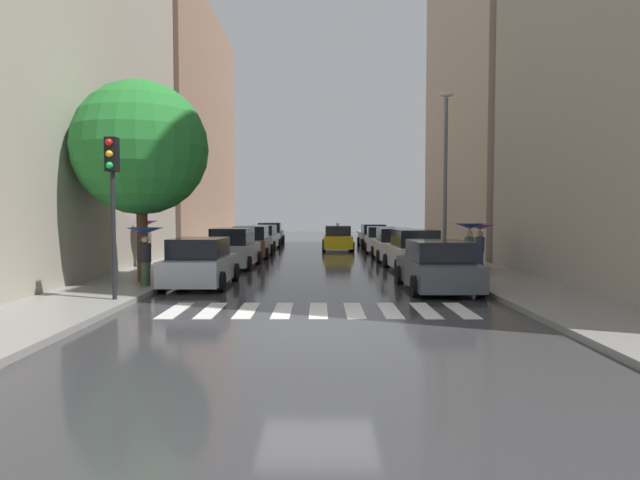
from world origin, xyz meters
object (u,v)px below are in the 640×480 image
at_px(parked_car_left_fourth, 262,238).
at_px(taxi_midroad, 336,239).
at_px(parked_car_left_fifth, 269,234).
at_px(traffic_light_left_corner, 111,182).
at_px(pedestrian_foreground, 479,235).
at_px(parked_car_right_second, 412,252).
at_px(parked_car_right_nearest, 436,267).
at_px(lamp_post_right, 444,167).
at_px(pedestrian_near_tree, 146,234).
at_px(parked_car_left_third, 251,243).
at_px(parked_car_left_nearest, 199,264).
at_px(parked_car_right_fifth, 372,236).
at_px(street_tree_left, 140,148).
at_px(parked_car_right_fourth, 380,240).
at_px(pedestrian_by_kerb, 468,236).
at_px(parked_car_right_third, 393,245).
at_px(parked_car_left_second, 232,249).
at_px(pedestrian_far_side, 144,242).

height_order(parked_car_left_fourth, taxi_midroad, taxi_midroad).
height_order(parked_car_left_fifth, traffic_light_left_corner, traffic_light_left_corner).
bearing_deg(pedestrian_foreground, parked_car_right_second, -74.70).
bearing_deg(parked_car_right_nearest, parked_car_right_second, -2.64).
height_order(parked_car_left_fourth, lamp_post_right, lamp_post_right).
relative_size(pedestrian_near_tree, lamp_post_right, 0.26).
relative_size(taxi_midroad, lamp_post_right, 0.58).
bearing_deg(parked_car_left_third, parked_car_left_nearest, 178.44).
distance_m(parked_car_right_fifth, pedestrian_foreground, 17.72).
relative_size(parked_car_left_fifth, taxi_midroad, 1.07).
relative_size(taxi_midroad, street_tree_left, 0.66).
height_order(parked_car_right_nearest, parked_car_right_fourth, parked_car_right_fourth).
bearing_deg(pedestrian_by_kerb, parked_car_right_second, -179.85).
relative_size(taxi_midroad, pedestrian_by_kerb, 2.30).
relative_size(parked_car_left_third, pedestrian_foreground, 2.53).
bearing_deg(parked_car_left_nearest, parked_car_right_second, -60.31).
height_order(parked_car_right_third, parked_car_right_fifth, parked_car_right_third).
distance_m(parked_car_left_fifth, pedestrian_by_kerb, 24.72).
relative_size(parked_car_left_nearest, parked_car_left_fifth, 0.85).
distance_m(parked_car_left_nearest, taxi_midroad, 18.22).
relative_size(parked_car_left_third, taxi_midroad, 1.06).
distance_m(parked_car_left_second, parked_car_right_nearest, 10.32).
bearing_deg(traffic_light_left_corner, pedestrian_far_side, 91.35).
relative_size(parked_car_left_third, parked_car_right_second, 1.06).
bearing_deg(parked_car_left_nearest, parked_car_left_third, -0.78).
bearing_deg(pedestrian_near_tree, parked_car_right_third, 86.95).
height_order(pedestrian_near_tree, pedestrian_by_kerb, pedestrian_near_tree).
height_order(parked_car_right_third, pedestrian_near_tree, pedestrian_near_tree).
relative_size(pedestrian_near_tree, traffic_light_left_corner, 0.46).
bearing_deg(street_tree_left, taxi_midroad, 67.69).
bearing_deg(parked_car_left_second, pedestrian_near_tree, 108.94).
xyz_separation_m(parked_car_left_nearest, parked_car_left_third, (0.23, 11.54, 0.05)).
bearing_deg(pedestrian_near_tree, parked_car_left_nearest, 8.47).
bearing_deg(parked_car_left_second, parked_car_left_third, 0.76).
height_order(parked_car_left_nearest, parked_car_right_fourth, parked_car_left_nearest).
relative_size(parked_car_left_nearest, traffic_light_left_corner, 0.94).
height_order(parked_car_left_fifth, pedestrian_near_tree, pedestrian_near_tree).
height_order(parked_car_right_fourth, pedestrian_far_side, pedestrian_far_side).
distance_m(parked_car_right_nearest, parked_car_right_third, 10.70).
bearing_deg(taxi_midroad, pedestrian_foreground, -158.83).
xyz_separation_m(parked_car_left_fifth, taxi_midroad, (5.20, -7.27, -0.03)).
bearing_deg(parked_car_left_third, taxi_midroad, -40.49).
bearing_deg(pedestrian_far_side, street_tree_left, 146.17).
distance_m(parked_car_left_fifth, pedestrian_near_tree, 20.14).
xyz_separation_m(parked_car_right_fourth, traffic_light_left_corner, (-9.36, -19.30, 2.53)).
distance_m(parked_car_left_third, lamp_post_right, 11.66).
distance_m(parked_car_left_nearest, pedestrian_foreground, 11.14).
bearing_deg(parked_car_right_fourth, parked_car_left_fourth, 74.01).
relative_size(pedestrian_far_side, street_tree_left, 0.28).
xyz_separation_m(parked_car_right_second, parked_car_right_fourth, (-0.08, 11.18, -0.07)).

